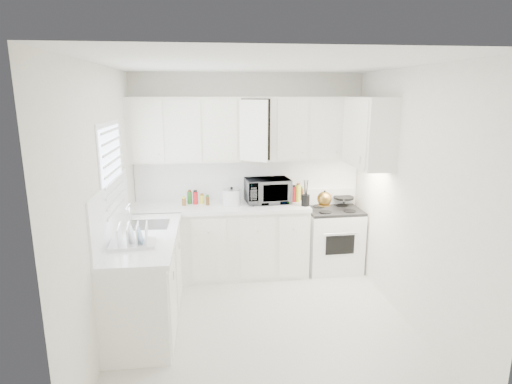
{
  "coord_description": "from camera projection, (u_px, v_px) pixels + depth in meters",
  "views": [
    {
      "loc": [
        -0.52,
        -3.93,
        2.34
      ],
      "look_at": [
        0.0,
        0.7,
        1.25
      ],
      "focal_mm": 29.58,
      "sensor_mm": 36.0,
      "label": 1
    }
  ],
  "objects": [
    {
      "name": "floor",
      "position": [
        263.0,
        324.0,
        4.39
      ],
      "size": [
        3.2,
        3.2,
        0.0
      ],
      "primitive_type": "plane",
      "color": "silver",
      "rests_on": "ground"
    },
    {
      "name": "ceiling",
      "position": [
        265.0,
        64.0,
        3.8
      ],
      "size": [
        3.2,
        3.2,
        0.0
      ],
      "primitive_type": "plane",
      "rotation": [
        3.14,
        0.0,
        0.0
      ],
      "color": "white",
      "rests_on": "ground"
    },
    {
      "name": "wall_back",
      "position": [
        249.0,
        173.0,
        5.64
      ],
      "size": [
        3.0,
        0.0,
        3.0
      ],
      "primitive_type": "plane",
      "rotation": [
        1.57,
        0.0,
        0.0
      ],
      "color": "white",
      "rests_on": "ground"
    },
    {
      "name": "wall_front",
      "position": [
        298.0,
        270.0,
        2.55
      ],
      "size": [
        3.0,
        0.0,
        3.0
      ],
      "primitive_type": "plane",
      "rotation": [
        -1.57,
        0.0,
        0.0
      ],
      "color": "white",
      "rests_on": "ground"
    },
    {
      "name": "wall_left",
      "position": [
        105.0,
        208.0,
        3.93
      ],
      "size": [
        0.0,
        3.2,
        3.2
      ],
      "primitive_type": "plane",
      "rotation": [
        1.57,
        0.0,
        1.57
      ],
      "color": "white",
      "rests_on": "ground"
    },
    {
      "name": "wall_right",
      "position": [
        411.0,
        199.0,
        4.26
      ],
      "size": [
        0.0,
        3.2,
        3.2
      ],
      "primitive_type": "plane",
      "rotation": [
        1.57,
        0.0,
        -1.57
      ],
      "color": "white",
      "rests_on": "ground"
    },
    {
      "name": "window_blinds",
      "position": [
        113.0,
        175.0,
        4.21
      ],
      "size": [
        0.06,
        0.96,
        1.06
      ],
      "primitive_type": null,
      "color": "white",
      "rests_on": "wall_left"
    },
    {
      "name": "lower_cabinets_back",
      "position": [
        221.0,
        242.0,
        5.5
      ],
      "size": [
        2.22,
        0.6,
        0.9
      ],
      "primitive_type": null,
      "color": "white",
      "rests_on": "floor"
    },
    {
      "name": "lower_cabinets_left",
      "position": [
        146.0,
        281.0,
        4.35
      ],
      "size": [
        0.6,
        1.6,
        0.9
      ],
      "primitive_type": null,
      "color": "white",
      "rests_on": "floor"
    },
    {
      "name": "countertop_back",
      "position": [
        221.0,
        207.0,
        5.38
      ],
      "size": [
        2.24,
        0.64,
        0.05
      ],
      "primitive_type": "cube",
      "color": "white",
      "rests_on": "lower_cabinets_back"
    },
    {
      "name": "countertop_left",
      "position": [
        144.0,
        238.0,
        4.24
      ],
      "size": [
        0.64,
        1.62,
        0.05
      ],
      "primitive_type": "cube",
      "color": "white",
      "rests_on": "lower_cabinets_left"
    },
    {
      "name": "backsplash_back",
      "position": [
        249.0,
        179.0,
        5.65
      ],
      "size": [
        2.98,
        0.02,
        0.55
      ],
      "primitive_type": "cube",
      "color": "white",
      "rests_on": "wall_back"
    },
    {
      "name": "backsplash_left",
      "position": [
        111.0,
        210.0,
        4.14
      ],
      "size": [
        0.02,
        1.6,
        0.55
      ],
      "primitive_type": "cube",
      "color": "white",
      "rests_on": "wall_left"
    },
    {
      "name": "upper_cabinets_back",
      "position": [
        250.0,
        160.0,
        5.44
      ],
      "size": [
        3.0,
        0.33,
        0.8
      ],
      "primitive_type": null,
      "color": "white",
      "rests_on": "wall_back"
    },
    {
      "name": "upper_cabinets_right",
      "position": [
        367.0,
        166.0,
        4.99
      ],
      "size": [
        0.33,
        0.9,
        0.8
      ],
      "primitive_type": null,
      "color": "white",
      "rests_on": "wall_right"
    },
    {
      "name": "sink",
      "position": [
        148.0,
        214.0,
        4.55
      ],
      "size": [
        0.42,
        0.38,
        0.3
      ],
      "primitive_type": null,
      "color": "gray",
      "rests_on": "countertop_left"
    },
    {
      "name": "stove",
      "position": [
        333.0,
        231.0,
        5.65
      ],
      "size": [
        0.73,
        0.6,
        1.08
      ],
      "primitive_type": null,
      "rotation": [
        0.0,
        0.0,
        0.04
      ],
      "color": "white",
      "rests_on": "floor"
    },
    {
      "name": "tea_kettle",
      "position": [
        324.0,
        198.0,
        5.36
      ],
      "size": [
        0.27,
        0.25,
        0.21
      ],
      "primitive_type": null,
      "rotation": [
        0.0,
        0.0,
        0.25
      ],
      "color": "olive",
      "rests_on": "stove"
    },
    {
      "name": "frying_pan",
      "position": [
        344.0,
        197.0,
        5.73
      ],
      "size": [
        0.4,
        0.53,
        0.04
      ],
      "primitive_type": null,
      "rotation": [
        0.0,
        0.0,
        -0.31
      ],
      "color": "black",
      "rests_on": "stove"
    },
    {
      "name": "microwave",
      "position": [
        268.0,
        188.0,
        5.48
      ],
      "size": [
        0.59,
        0.37,
        0.38
      ],
      "primitive_type": "imported",
      "rotation": [
        0.0,
        0.0,
        0.11
      ],
      "color": "gray",
      "rests_on": "countertop_back"
    },
    {
      "name": "rice_cooker",
      "position": [
        232.0,
        196.0,
        5.38
      ],
      "size": [
        0.26,
        0.26,
        0.23
      ],
      "primitive_type": null,
      "rotation": [
        0.0,
        0.0,
        -0.14
      ],
      "color": "white",
      "rests_on": "countertop_back"
    },
    {
      "name": "paper_towel",
      "position": [
        254.0,
        191.0,
        5.55
      ],
      "size": [
        0.12,
        0.12,
        0.27
      ],
      "primitive_type": "cylinder",
      "color": "white",
      "rests_on": "countertop_back"
    },
    {
      "name": "utensil_crock",
      "position": [
        306.0,
        193.0,
        5.31
      ],
      "size": [
        0.15,
        0.15,
        0.35
      ],
      "primitive_type": null,
      "rotation": [
        0.0,
        0.0,
        -0.34
      ],
      "color": "black",
      "rests_on": "countertop_back"
    },
    {
      "name": "dish_rack",
      "position": [
        132.0,
        234.0,
        3.93
      ],
      "size": [
        0.44,
        0.35,
        0.23
      ],
      "primitive_type": null,
      "rotation": [
        0.0,
        0.0,
        0.09
      ],
      "color": "white",
      "rests_on": "countertop_left"
    },
    {
      "name": "spice_left_0",
      "position": [
        184.0,
        199.0,
        5.44
      ],
      "size": [
        0.06,
        0.06,
        0.13
      ],
      "primitive_type": "cylinder",
      "color": "#925E27",
      "rests_on": "countertop_back"
    },
    {
      "name": "spice_left_1",
      "position": [
        190.0,
        200.0,
        5.36
      ],
      "size": [
        0.06,
        0.06,
        0.13
      ],
      "primitive_type": "cylinder",
      "color": "#286E24",
      "rests_on": "countertop_back"
    },
    {
      "name": "spice_left_2",
      "position": [
        196.0,
        198.0,
        5.46
      ],
      "size": [
        0.06,
        0.06,
        0.13
      ],
      "primitive_type": "cylinder",
      "color": "red",
      "rests_on": "countertop_back"
    },
    {
      "name": "spice_left_3",
      "position": [
        202.0,
        200.0,
        5.38
      ],
      "size": [
        0.06,
        0.06,
        0.13
      ],
      "primitive_type": "cylinder",
      "color": "#EBEF38",
      "rests_on": "countertop_back"
    },
    {
      "name": "spice_left_4",
      "position": [
        208.0,
        198.0,
        5.47
      ],
      "size": [
        0.06,
        0.06,
        0.13
      ],
      "primitive_type": "cylinder",
      "color": "brown",
      "rests_on": "countertop_back"
    },
    {
      "name": "sauce_right_0",
      "position": [
        293.0,
        193.0,
        5.63
      ],
      "size": [
        0.06,
        0.06,
        0.19
      ],
      "primitive_type": "cylinder",
      "color": "red",
      "rests_on": "countertop_back"
    },
    {
      "name": "sauce_right_1",
      "position": [
        298.0,
        194.0,
        5.58
      ],
      "size": [
        0.06,
        0.06,
        0.19
      ],
      "primitive_type": "cylinder",
      "color": "#EBEF38",
      "rests_on": "countertop_back"
    },
    {
      "name": "sauce_right_2",
      "position": [
        301.0,
        193.0,
        5.64
      ],
      "size": [
        0.06,
        0.06,
        0.19
      ],
      "primitive_type": "cylinder",
      "color": "brown",
      "rests_on": "countertop_back"
    }
  ]
}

